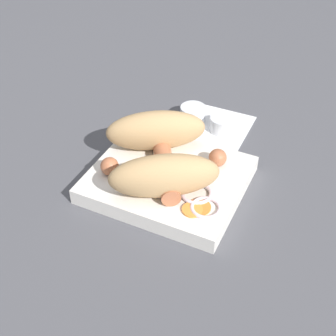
{
  "coord_description": "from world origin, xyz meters",
  "views": [
    {
      "loc": [
        0.22,
        -0.47,
        0.47
      ],
      "look_at": [
        0.0,
        0.0,
        0.03
      ],
      "focal_mm": 50.0,
      "sensor_mm": 36.0,
      "label": 1
    }
  ],
  "objects_px": {
    "food_tray": "(168,180)",
    "condiment_cup_near": "(223,125)",
    "bread_roll": "(160,152)",
    "condiment_cup_far": "(193,114)",
    "sausage": "(164,162)"
  },
  "relations": [
    {
      "from": "bread_roll",
      "to": "food_tray",
      "type": "bearing_deg",
      "value": -16.57
    },
    {
      "from": "condiment_cup_near",
      "to": "sausage",
      "type": "bearing_deg",
      "value": -101.66
    },
    {
      "from": "condiment_cup_far",
      "to": "sausage",
      "type": "bearing_deg",
      "value": -81.36
    },
    {
      "from": "food_tray",
      "to": "sausage",
      "type": "bearing_deg",
      "value": 144.86
    },
    {
      "from": "sausage",
      "to": "condiment_cup_far",
      "type": "xyz_separation_m",
      "value": [
        -0.03,
        0.17,
        -0.03
      ]
    },
    {
      "from": "food_tray",
      "to": "bread_roll",
      "type": "bearing_deg",
      "value": 163.43
    },
    {
      "from": "bread_roll",
      "to": "condiment_cup_near",
      "type": "distance_m",
      "value": 0.17
    },
    {
      "from": "condiment_cup_near",
      "to": "condiment_cup_far",
      "type": "bearing_deg",
      "value": 171.79
    },
    {
      "from": "food_tray",
      "to": "condiment_cup_far",
      "type": "distance_m",
      "value": 0.18
    },
    {
      "from": "bread_roll",
      "to": "condiment_cup_far",
      "type": "distance_m",
      "value": 0.18
    },
    {
      "from": "bread_roll",
      "to": "condiment_cup_near",
      "type": "height_order",
      "value": "bread_roll"
    },
    {
      "from": "food_tray",
      "to": "condiment_cup_near",
      "type": "xyz_separation_m",
      "value": [
        0.02,
        0.17,
        -0.0
      ]
    },
    {
      "from": "condiment_cup_near",
      "to": "bread_roll",
      "type": "bearing_deg",
      "value": -103.57
    },
    {
      "from": "food_tray",
      "to": "condiment_cup_near",
      "type": "distance_m",
      "value": 0.17
    },
    {
      "from": "condiment_cup_near",
      "to": "condiment_cup_far",
      "type": "relative_size",
      "value": 1.0
    }
  ]
}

